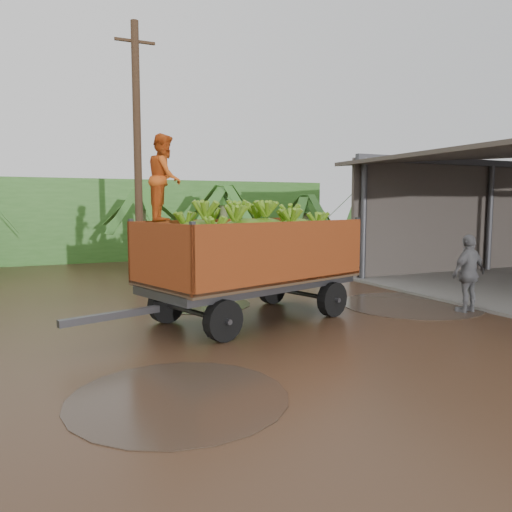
% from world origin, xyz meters
% --- Properties ---
extents(ground, '(100.00, 100.00, 0.00)m').
position_xyz_m(ground, '(0.00, 0.00, 0.00)').
color(ground, black).
rests_on(ground, ground).
extents(hedge_north, '(22.00, 3.00, 3.60)m').
position_xyz_m(hedge_north, '(-2.00, 16.00, 1.80)').
color(hedge_north, '#2D661E').
rests_on(hedge_north, ground).
extents(banana_trailer, '(6.54, 3.56, 3.88)m').
position_xyz_m(banana_trailer, '(-0.30, 2.10, 1.43)').
color(banana_trailer, '#AD4318').
rests_on(banana_trailer, ground).
extents(man_grey, '(1.11, 0.56, 1.81)m').
position_xyz_m(man_grey, '(4.65, 0.73, 0.91)').
color(man_grey, slate).
rests_on(man_grey, ground).
extents(utility_pole, '(1.20, 0.24, 7.95)m').
position_xyz_m(utility_pole, '(-1.51, 7.90, 4.03)').
color(utility_pole, '#47301E').
rests_on(utility_pole, ground).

